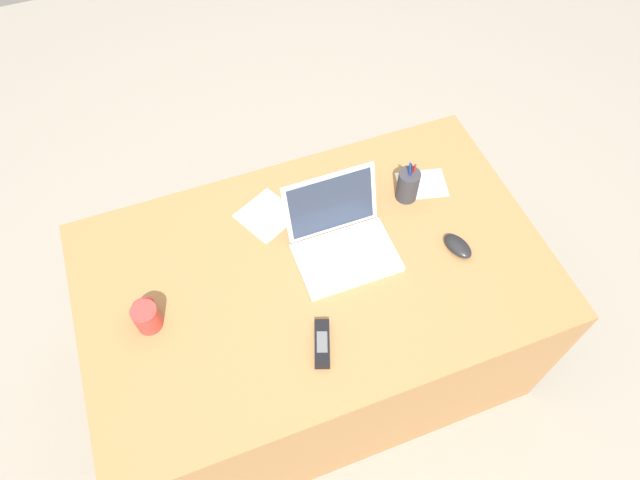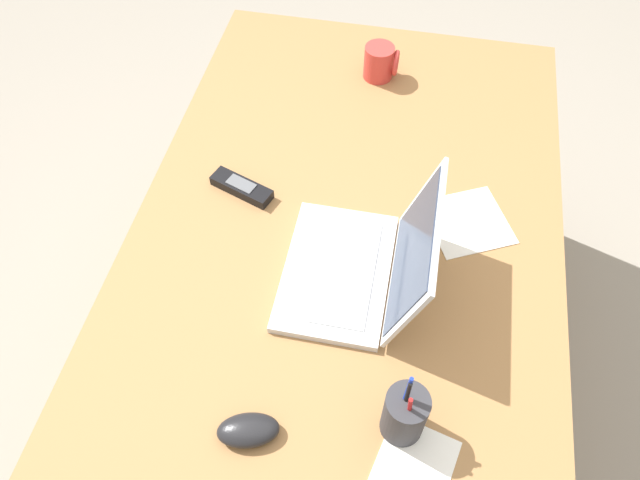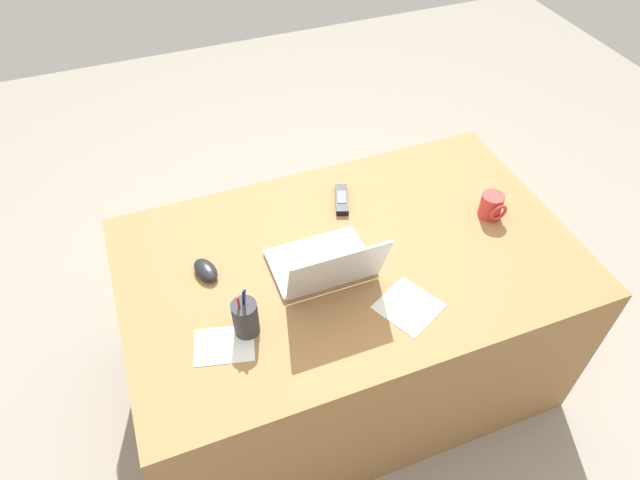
% 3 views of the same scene
% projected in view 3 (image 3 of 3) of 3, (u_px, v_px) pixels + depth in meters
% --- Properties ---
extents(ground_plane, '(6.00, 6.00, 0.00)m').
position_uv_depth(ground_plane, '(344.00, 369.00, 2.33)').
color(ground_plane, gray).
extents(desk, '(1.49, 0.92, 0.70)m').
position_uv_depth(desk, '(347.00, 319.00, 2.08)').
color(desk, '#9E7042').
rests_on(desk, ground).
extents(laptop, '(0.32, 0.28, 0.22)m').
position_uv_depth(laptop, '(326.00, 265.00, 1.73)').
color(laptop, silver).
rests_on(laptop, desk).
extents(computer_mouse, '(0.09, 0.12, 0.03)m').
position_uv_depth(computer_mouse, '(206.00, 270.00, 1.76)').
color(computer_mouse, black).
rests_on(computer_mouse, desk).
extents(coffee_mug_white, '(0.08, 0.09, 0.09)m').
position_uv_depth(coffee_mug_white, '(492.00, 206.00, 1.92)').
color(coffee_mug_white, '#C63833').
rests_on(coffee_mug_white, desk).
extents(cordless_phone, '(0.09, 0.15, 0.03)m').
position_uv_depth(cordless_phone, '(342.00, 200.00, 2.00)').
color(cordless_phone, black).
rests_on(cordless_phone, desk).
extents(pen_holder, '(0.07, 0.07, 0.18)m').
position_uv_depth(pen_holder, '(245.00, 318.00, 1.57)').
color(pen_holder, '#333338').
rests_on(pen_holder, desk).
extents(paper_note_near_laptop, '(0.19, 0.16, 0.00)m').
position_uv_depth(paper_note_near_laptop, '(224.00, 345.00, 1.58)').
color(paper_note_near_laptop, white).
rests_on(paper_note_near_laptop, desk).
extents(paper_note_left, '(0.22, 0.22, 0.00)m').
position_uv_depth(paper_note_left, '(409.00, 306.00, 1.68)').
color(paper_note_left, white).
rests_on(paper_note_left, desk).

